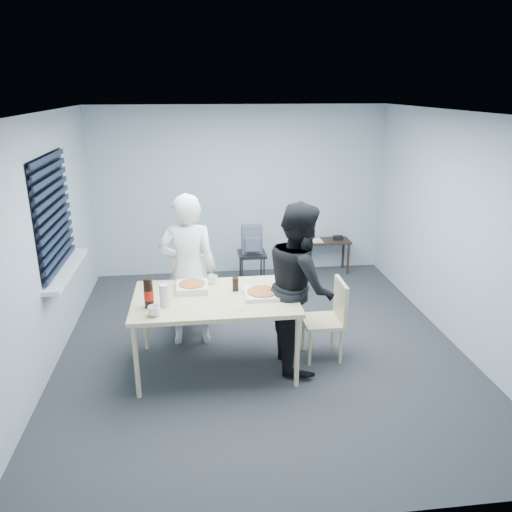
{
  "coord_description": "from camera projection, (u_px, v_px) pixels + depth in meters",
  "views": [
    {
      "loc": [
        -0.68,
        -5.1,
        2.85
      ],
      "look_at": [
        -0.04,
        0.1,
        1.06
      ],
      "focal_mm": 35.0,
      "sensor_mm": 36.0,
      "label": 1
    }
  ],
  "objects": [
    {
      "name": "room",
      "position": [
        57.0,
        222.0,
        5.45
      ],
      "size": [
        5.0,
        5.0,
        5.0
      ],
      "color": "#2C2C31",
      "rests_on": "ground"
    },
    {
      "name": "dining_table",
      "position": [
        215.0,
        302.0,
        5.12
      ],
      "size": [
        1.67,
        1.06,
        0.81
      ],
      "color": "beige",
      "rests_on": "ground"
    },
    {
      "name": "chair_far",
      "position": [
        190.0,
        287.0,
        6.11
      ],
      "size": [
        0.42,
        0.42,
        0.89
      ],
      "color": "beige",
      "rests_on": "ground"
    },
    {
      "name": "chair_right",
      "position": [
        331.0,
        314.0,
        5.4
      ],
      "size": [
        0.42,
        0.42,
        0.89
      ],
      "color": "beige",
      "rests_on": "ground"
    },
    {
      "name": "person_white",
      "position": [
        188.0,
        271.0,
        5.61
      ],
      "size": [
        0.65,
        0.42,
        1.77
      ],
      "primitive_type": "imported",
      "rotation": [
        0.0,
        0.0,
        3.14
      ],
      "color": "white",
      "rests_on": "ground"
    },
    {
      "name": "person_black",
      "position": [
        300.0,
        286.0,
        5.18
      ],
      "size": [
        0.47,
        0.86,
        1.77
      ],
      "primitive_type": "imported",
      "rotation": [
        0.0,
        0.0,
        1.57
      ],
      "color": "black",
      "rests_on": "ground"
    },
    {
      "name": "side_table",
      "position": [
        324.0,
        245.0,
        7.94
      ],
      "size": [
        0.8,
        0.36,
        0.53
      ],
      "color": "#312019",
      "rests_on": "ground"
    },
    {
      "name": "stool",
      "position": [
        252.0,
        260.0,
        7.3
      ],
      "size": [
        0.4,
        0.4,
        0.55
      ],
      "color": "black",
      "rests_on": "ground"
    },
    {
      "name": "backpack",
      "position": [
        252.0,
        240.0,
        7.19
      ],
      "size": [
        0.29,
        0.22,
        0.41
      ],
      "rotation": [
        0.0,
        0.0,
        0.09
      ],
      "color": "slate",
      "rests_on": "stool"
    },
    {
      "name": "pizza_box_a",
      "position": [
        192.0,
        287.0,
        5.24
      ],
      "size": [
        0.33,
        0.33,
        0.08
      ],
      "rotation": [
        0.0,
        0.0,
        -0.31
      ],
      "color": "white",
      "rests_on": "dining_table"
    },
    {
      "name": "pizza_box_b",
      "position": [
        262.0,
        293.0,
        5.12
      ],
      "size": [
        0.37,
        0.37,
        0.05
      ],
      "rotation": [
        0.0,
        0.0,
        0.2
      ],
      "color": "white",
      "rests_on": "dining_table"
    },
    {
      "name": "mug_a",
      "position": [
        154.0,
        311.0,
        4.66
      ],
      "size": [
        0.17,
        0.17,
        0.1
      ],
      "primitive_type": "imported",
      "rotation": [
        0.0,
        0.0,
        0.52
      ],
      "color": "white",
      "rests_on": "dining_table"
    },
    {
      "name": "mug_b",
      "position": [
        213.0,
        280.0,
        5.42
      ],
      "size": [
        0.1,
        0.1,
        0.09
      ],
      "primitive_type": "imported",
      "color": "white",
      "rests_on": "dining_table"
    },
    {
      "name": "cola_glass",
      "position": [
        235.0,
        284.0,
        5.22
      ],
      "size": [
        0.07,
        0.07,
        0.15
      ],
      "primitive_type": "cylinder",
      "rotation": [
        0.0,
        0.0,
        -0.05
      ],
      "color": "black",
      "rests_on": "dining_table"
    },
    {
      "name": "soda_bottle",
      "position": [
        149.0,
        294.0,
        4.81
      ],
      "size": [
        0.09,
        0.09,
        0.3
      ],
      "rotation": [
        0.0,
        0.0,
        0.09
      ],
      "color": "black",
      "rests_on": "dining_table"
    },
    {
      "name": "plastic_cups",
      "position": [
        164.0,
        295.0,
        4.85
      ],
      "size": [
        0.1,
        0.1,
        0.22
      ],
      "primitive_type": "cylinder",
      "rotation": [
        0.0,
        0.0,
        0.05
      ],
      "color": "silver",
      "rests_on": "dining_table"
    },
    {
      "name": "rubber_band",
      "position": [
        241.0,
        310.0,
        4.8
      ],
      "size": [
        0.06,
        0.06,
        0.0
      ],
      "primitive_type": "torus",
      "rotation": [
        0.0,
        0.0,
        0.38
      ],
      "color": "red",
      "rests_on": "dining_table"
    },
    {
      "name": "papers",
      "position": [
        315.0,
        240.0,
        7.89
      ],
      "size": [
        0.25,
        0.31,
        0.0
      ],
      "primitive_type": "cube",
      "rotation": [
        0.0,
        0.0,
        -0.2
      ],
      "color": "white",
      "rests_on": "side_table"
    },
    {
      "name": "black_box",
      "position": [
        338.0,
        238.0,
        7.93
      ],
      "size": [
        0.17,
        0.14,
        0.06
      ],
      "primitive_type": "cube",
      "rotation": [
        0.0,
        0.0,
        -0.27
      ],
      "color": "black",
      "rests_on": "side_table"
    }
  ]
}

